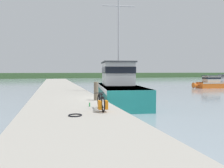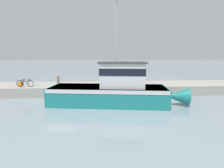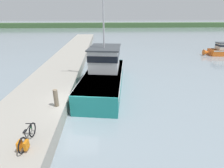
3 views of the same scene
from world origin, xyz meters
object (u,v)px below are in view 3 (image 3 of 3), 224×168
(mooring_post, at_px, (56,98))
(water_bottle_on_curb, at_px, (31,127))
(fishing_boat_main, at_px, (104,72))
(bicycle_touring, at_px, (26,139))

(mooring_post, distance_m, water_bottle_on_curb, 2.44)
(fishing_boat_main, distance_m, bicycle_touring, 9.63)
(water_bottle_on_curb, bearing_deg, mooring_post, 71.12)
(mooring_post, bearing_deg, bicycle_touring, -97.29)
(bicycle_touring, relative_size, water_bottle_on_curb, 8.80)
(fishing_boat_main, xyz_separation_m, water_bottle_on_curb, (-3.85, -7.68, -0.29))
(mooring_post, xyz_separation_m, water_bottle_on_curb, (-0.78, -2.27, -0.46))
(bicycle_touring, distance_m, mooring_post, 3.58)
(fishing_boat_main, relative_size, bicycle_touring, 6.78)
(fishing_boat_main, bearing_deg, bicycle_touring, -103.39)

